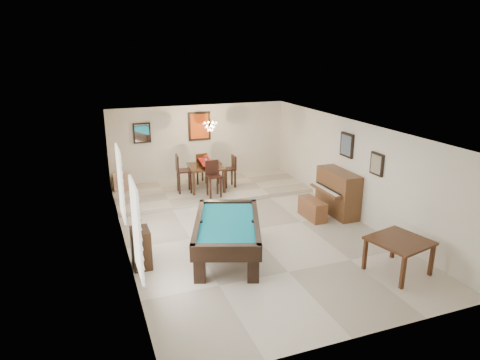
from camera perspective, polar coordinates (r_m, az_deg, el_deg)
ground_plane at (r=10.88m, az=1.11°, el=-6.73°), size 6.00×9.00×0.02m
wall_back at (r=14.55m, az=-5.41°, el=4.85°), size 6.00×0.04×2.60m
wall_front at (r=6.76m, az=15.62°, el=-10.92°), size 6.00×0.04×2.60m
wall_left at (r=9.77m, az=-15.45°, el=-1.98°), size 0.04×9.00×2.60m
wall_right at (r=11.81m, az=14.82°, el=1.40°), size 0.04×9.00×2.60m
ceiling at (r=10.10m, az=1.20°, el=6.92°), size 6.00×9.00×0.04m
dining_step at (r=13.72m, az=-3.88°, el=-1.26°), size 6.00×2.50×0.12m
window_left_front at (r=7.68m, az=-13.64°, el=-6.37°), size 0.06×1.00×1.70m
window_left_rear at (r=10.31m, az=-15.66°, el=-0.40°), size 0.06×1.00×1.70m
pool_table at (r=9.37m, az=-1.71°, el=-7.98°), size 2.13×2.82×0.84m
square_table at (r=9.39m, az=20.31°, el=-9.47°), size 1.26×1.26×0.73m
upright_piano at (r=11.93m, az=12.33°, el=-1.72°), size 0.82×1.46×1.22m
piano_bench at (r=11.67m, az=9.61°, el=-3.82°), size 0.38×0.95×0.52m
apothecary_chest at (r=9.25m, az=-13.05°, el=-8.83°), size 0.37×0.56×0.84m
dining_table at (r=13.43m, az=-4.52°, el=0.58°), size 1.18×1.18×0.89m
flower_vase at (r=13.28m, az=-4.58°, el=2.90°), size 0.16×0.16×0.23m
dining_chair_south at (r=12.75m, az=-3.51°, el=0.13°), size 0.40×0.40×1.08m
dining_chair_north at (r=14.09m, az=-5.39°, el=1.64°), size 0.43×0.43×1.02m
dining_chair_west at (r=13.20m, az=-7.47°, el=0.85°), size 0.47×0.47×1.18m
dining_chair_east at (r=13.64m, az=-1.48°, el=1.16°), size 0.38×0.38×1.01m
corner_bench at (r=13.99m, az=-15.69°, el=-0.24°), size 0.43×0.53×0.47m
chandelier at (r=13.15m, az=-4.01°, el=7.55°), size 0.44×0.44×0.60m
back_painting at (r=14.40m, az=-5.43°, el=7.15°), size 0.75×0.06×0.95m
back_mirror at (r=14.05m, az=-12.95°, el=6.13°), size 0.55×0.06×0.65m
right_picture_upper at (r=11.88m, az=14.06°, el=4.54°), size 0.06×0.55×0.65m
right_picture_lower at (r=10.92m, az=17.79°, el=2.03°), size 0.06×0.45×0.55m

